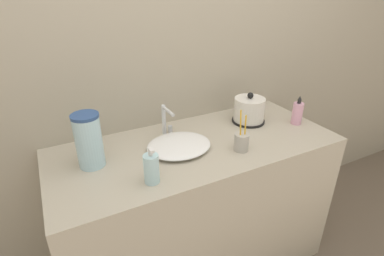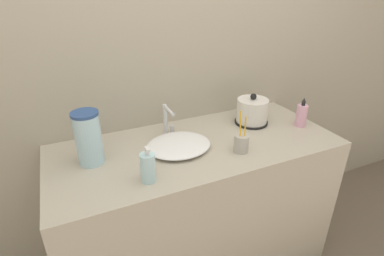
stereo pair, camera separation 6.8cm
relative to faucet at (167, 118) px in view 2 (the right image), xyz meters
The scene contains 9 objects.
wall_back 0.40m from the faucet, 59.23° to the left, with size 6.00×0.04×2.60m.
vanity_counter 0.56m from the faucet, 59.68° to the right, with size 1.48×0.64×0.86m.
sink_basin 0.19m from the faucet, 91.86° to the right, with size 0.33×0.28×0.04m.
faucet is the anchor object (origin of this frame).
electric_kettle 0.51m from the faucet, ahead, with size 0.19×0.19×0.18m.
toothbrush_cup 0.42m from the faucet, 50.57° to the right, with size 0.07×0.07×0.22m.
lotion_bottle 0.43m from the faucet, 121.08° to the right, with size 0.06×0.06×0.16m.
shampoo_bottle 0.77m from the faucet, 16.48° to the right, with size 0.06×0.06×0.17m.
water_pitcher 0.44m from the faucet, 163.96° to the right, with size 0.12×0.12×0.25m.
Camera 2 is at (-0.58, -0.90, 1.61)m, focal length 28.00 mm.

